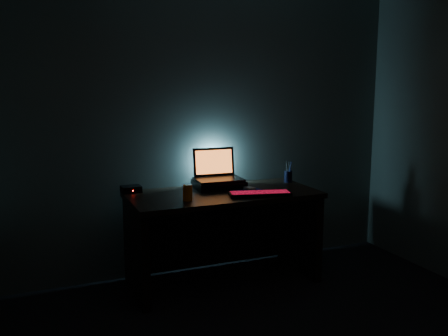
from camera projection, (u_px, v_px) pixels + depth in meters
name	position (u px, v px, depth m)	size (l,w,h in m)	color
room	(350.00, 160.00, 2.40)	(3.50, 4.00, 2.50)	black
desk	(221.00, 222.00, 4.05)	(1.50, 0.70, 0.75)	black
riser	(219.00, 184.00, 4.13)	(0.40, 0.30, 0.06)	black
laptop	(217.00, 172.00, 4.16)	(0.39, 0.30, 0.26)	black
keyboard	(260.00, 194.00, 3.85)	(0.50, 0.26, 0.03)	black
mousepad	(249.00, 191.00, 4.00)	(0.22, 0.20, 0.00)	navy
mouse	(250.00, 189.00, 4.00)	(0.06, 0.09, 0.03)	gray
pen_cup	(288.00, 176.00, 4.35)	(0.07, 0.07, 0.10)	black
juice_glass	(188.00, 193.00, 3.68)	(0.07, 0.07, 0.12)	orange
router	(131.00, 189.00, 3.96)	(0.16, 0.13, 0.05)	black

